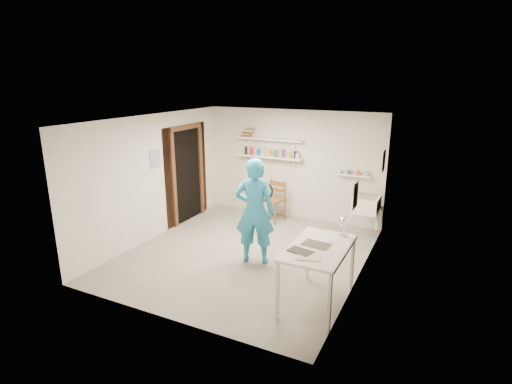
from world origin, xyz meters
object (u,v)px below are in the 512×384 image
at_px(work_table, 317,275).
at_px(desk_lamp, 345,222).
at_px(wall_clock, 264,191).
at_px(man, 255,211).
at_px(wooden_chair, 273,200).
at_px(belfast_sink, 366,204).

xyz_separation_m(work_table, desk_lamp, (0.21, 0.51, 0.65)).
distance_m(wall_clock, desk_lamp, 1.59).
xyz_separation_m(man, wooden_chair, (-0.55, 2.01, -0.43)).
bearing_deg(work_table, wall_clock, 142.13).
bearing_deg(belfast_sink, wooden_chair, 177.47).
height_order(man, wall_clock, man).
height_order(wall_clock, work_table, wall_clock).
distance_m(wooden_chair, work_table, 3.39).
height_order(wooden_chair, desk_lamp, desk_lamp).
distance_m(belfast_sink, man, 2.43).
relative_size(wooden_chair, desk_lamp, 6.01).
bearing_deg(desk_lamp, man, 169.71).
bearing_deg(desk_lamp, wooden_chair, 132.77).
height_order(man, work_table, man).
bearing_deg(wall_clock, wooden_chair, 91.94).
bearing_deg(wooden_chair, work_table, -43.83).
xyz_separation_m(man, work_table, (1.36, -0.80, -0.48)).
distance_m(belfast_sink, wall_clock, 2.27).
xyz_separation_m(belfast_sink, desk_lamp, (0.10, -2.20, 0.37)).
height_order(belfast_sink, wooden_chair, wooden_chair).
bearing_deg(work_table, belfast_sink, 87.68).
distance_m(man, desk_lamp, 1.61).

